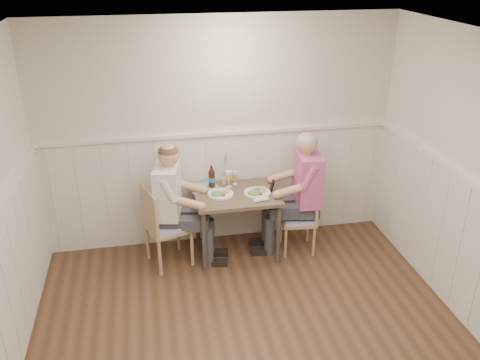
{
  "coord_description": "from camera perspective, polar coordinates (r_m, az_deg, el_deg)",
  "views": [
    {
      "loc": [
        -0.79,
        -3.08,
        3.19
      ],
      "look_at": [
        0.12,
        1.64,
        1.0
      ],
      "focal_mm": 38.0,
      "sensor_mm": 36.0,
      "label": 1
    }
  ],
  "objects": [
    {
      "name": "chair_left",
      "position": [
        5.54,
        -8.63,
        -4.86
      ],
      "size": [
        0.55,
        0.55,
        0.92
      ],
      "color": "tan",
      "rests_on": "ground"
    },
    {
      "name": "beer_glass_a",
      "position": [
        5.73,
        -0.57,
        0.48
      ],
      "size": [
        0.06,
        0.06,
        0.16
      ],
      "color": "silver",
      "rests_on": "dining_table"
    },
    {
      "name": "rolled_napkin",
      "position": [
        5.39,
        2.37,
        -2.23
      ],
      "size": [
        0.17,
        0.07,
        0.04
      ],
      "color": "white",
      "rests_on": "dining_table"
    },
    {
      "name": "gingham_mat",
      "position": [
        5.71,
        -4.12,
        -0.83
      ],
      "size": [
        0.36,
        0.31,
        0.01
      ],
      "color": "#576FC6",
      "rests_on": "dining_table"
    },
    {
      "name": "wainscot",
      "position": [
        4.59,
        0.74,
        -8.54
      ],
      "size": [
        4.0,
        4.49,
        1.34
      ],
      "color": "white",
      "rests_on": "ground"
    },
    {
      "name": "dining_table",
      "position": [
        5.61,
        -0.39,
        -2.43
      ],
      "size": [
        0.91,
        0.7,
        0.75
      ],
      "color": "#4C3F36",
      "rests_on": "ground"
    },
    {
      "name": "man_in_pink",
      "position": [
        5.76,
        7.05,
        -2.35
      ],
      "size": [
        0.69,
        0.48,
        1.44
      ],
      "color": "#3F3F47",
      "rests_on": "ground"
    },
    {
      "name": "chair_right",
      "position": [
        5.81,
        7.0,
        -4.01
      ],
      "size": [
        0.41,
        0.41,
        0.8
      ],
      "color": "tan",
      "rests_on": "ground"
    },
    {
      "name": "plate_diner",
      "position": [
        5.52,
        -2.32,
        -1.51
      ],
      "size": [
        0.28,
        0.28,
        0.07
      ],
      "color": "white",
      "rests_on": "dining_table"
    },
    {
      "name": "diner_cream",
      "position": [
        5.54,
        -7.5,
        -3.73
      ],
      "size": [
        0.71,
        0.51,
        1.41
      ],
      "color": "#3F3F47",
      "rests_on": "ground"
    },
    {
      "name": "beer_bottle",
      "position": [
        5.66,
        -3.19,
        0.23
      ],
      "size": [
        0.07,
        0.07,
        0.26
      ],
      "color": "black",
      "rests_on": "dining_table"
    },
    {
      "name": "beer_glass_b",
      "position": [
        5.65,
        -1.29,
        0.38
      ],
      "size": [
        0.08,
        0.08,
        0.19
      ],
      "color": "silver",
      "rests_on": "dining_table"
    },
    {
      "name": "room_shell",
      "position": [
        3.59,
        3.04,
        -3.31
      ],
      "size": [
        4.04,
        4.54,
        2.6
      ],
      "color": "silver",
      "rests_on": "ground"
    },
    {
      "name": "grass_vase",
      "position": [
        5.7,
        -1.82,
        1.17
      ],
      "size": [
        0.05,
        0.05,
        0.41
      ],
      "color": "silver",
      "rests_on": "dining_table"
    },
    {
      "name": "plate_man",
      "position": [
        5.54,
        1.87,
        -1.35
      ],
      "size": [
        0.29,
        0.29,
        0.07
      ],
      "color": "white",
      "rests_on": "dining_table"
    }
  ]
}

